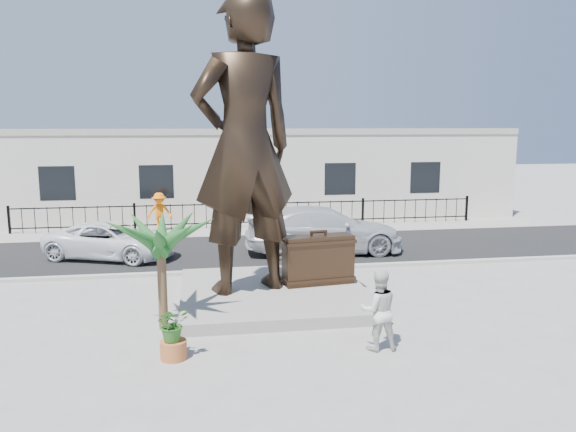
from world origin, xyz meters
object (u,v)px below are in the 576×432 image
suitcase (318,260)px  car_white (112,240)px  tourist (378,310)px  statue (244,146)px

suitcase → car_white: 8.60m
suitcase → tourist: bearing=-91.9°
suitcase → tourist: tourist is taller
statue → suitcase: (2.14, 0.27, -3.33)m
car_white → statue: bearing=-121.2°
suitcase → car_white: size_ratio=0.43×
statue → suitcase: statue is taller
statue → car_white: (-4.48, 5.75, -3.67)m
statue → suitcase: 3.96m
suitcase → tourist: (0.43, -4.26, -0.12)m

